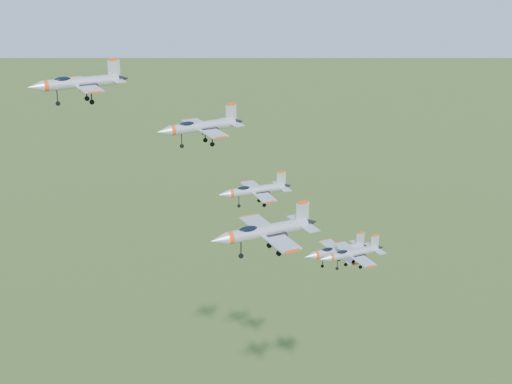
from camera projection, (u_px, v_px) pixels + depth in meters
jet_lead at (78, 83)px, 88.91m from camera, size 12.73×10.72×3.42m
jet_left_high at (200, 126)px, 95.34m from camera, size 12.64×10.64×3.40m
jet_right_high at (264, 231)px, 83.75m from camera, size 13.89×11.75×3.75m
jet_left_low at (255, 190)px, 112.48m from camera, size 12.16×10.39×3.33m
jet_right_low at (352, 253)px, 106.14m from camera, size 10.89×9.25×2.96m
jet_trail at (337, 251)px, 111.61m from camera, size 11.50×9.76×3.12m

